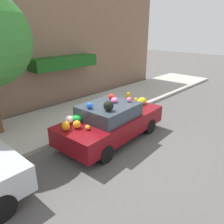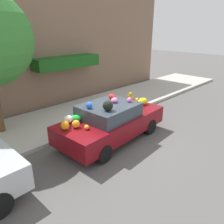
{
  "view_description": "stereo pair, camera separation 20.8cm",
  "coord_description": "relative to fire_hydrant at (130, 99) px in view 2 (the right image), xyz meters",
  "views": [
    {
      "loc": [
        -5.14,
        -4.83,
        3.76
      ],
      "look_at": [
        0.0,
        -0.01,
        1.04
      ],
      "focal_mm": 35.0,
      "sensor_mm": 36.0,
      "label": 1
    },
    {
      "loc": [
        -4.99,
        -4.98,
        3.76
      ],
      "look_at": [
        0.0,
        -0.01,
        1.04
      ],
      "focal_mm": 35.0,
      "sensor_mm": 36.0,
      "label": 2
    }
  ],
  "objects": [
    {
      "name": "fire_hydrant",
      "position": [
        0.0,
        0.0,
        0.0
      ],
      "size": [
        0.2,
        0.2,
        0.7
      ],
      "color": "gold",
      "rests_on": "sidewalk_curb"
    },
    {
      "name": "ground_plane",
      "position": [
        -2.89,
        -1.59,
        -0.48
      ],
      "size": [
        60.0,
        60.0,
        0.0
      ],
      "primitive_type": "plane",
      "color": "#565451"
    },
    {
      "name": "art_car",
      "position": [
        -2.94,
        -1.6,
        0.23
      ],
      "size": [
        4.18,
        1.99,
        1.68
      ],
      "rotation": [
        0.0,
        0.0,
        0.06
      ],
      "color": "maroon",
      "rests_on": "ground"
    },
    {
      "name": "building_facade",
      "position": [
        -2.83,
        3.33,
        2.27
      ],
      "size": [
        18.0,
        1.2,
        5.57
      ],
      "color": "#846651",
      "rests_on": "ground"
    },
    {
      "name": "sidewalk_curb",
      "position": [
        -2.89,
        1.11,
        -0.41
      ],
      "size": [
        24.0,
        3.2,
        0.14
      ],
      "color": "#B2ADA3",
      "rests_on": "ground"
    }
  ]
}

